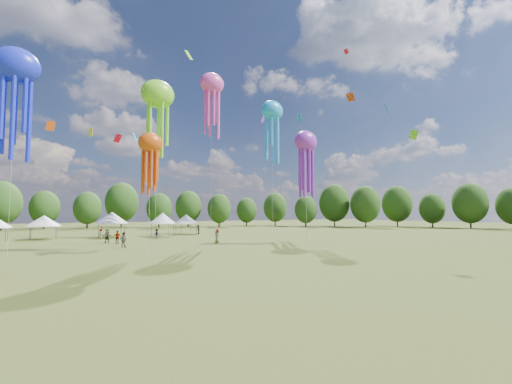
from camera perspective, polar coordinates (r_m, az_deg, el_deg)
ground at (r=15.51m, az=28.63°, el=-19.48°), size 300.00×300.00×0.00m
spectator_near at (r=45.05m, az=-21.81°, el=-7.64°), size 1.16×1.12×1.88m
spectators_far at (r=55.22m, az=-18.35°, el=-6.95°), size 31.34×20.04×1.91m
festival_tents at (r=63.96m, az=-24.22°, el=-4.30°), size 35.16×8.94×4.45m
show_kites at (r=52.13m, az=-8.60°, el=13.10°), size 45.67×21.97×28.74m
small_kites at (r=55.27m, az=-16.98°, el=24.56°), size 77.42×56.75×39.55m
treeline at (r=70.66m, az=-24.16°, el=-1.45°), size 201.57×95.24×13.43m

